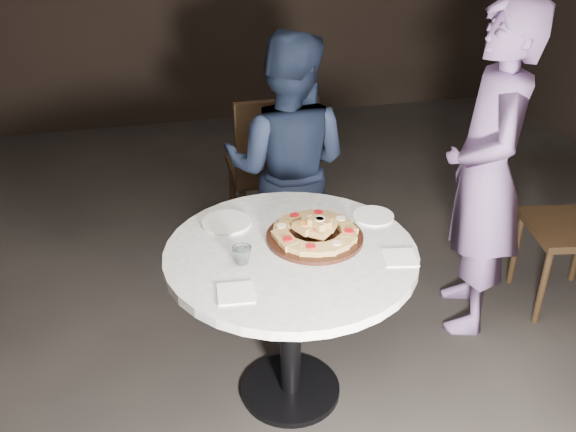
% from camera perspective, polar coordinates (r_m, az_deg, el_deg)
% --- Properties ---
extents(floor, '(7.00, 7.00, 0.00)m').
position_cam_1_polar(floor, '(3.17, 1.55, -13.69)').
color(floor, black).
rests_on(floor, ground).
extents(table, '(1.23, 1.23, 0.77)m').
position_cam_1_polar(table, '(2.67, 0.25, -5.64)').
color(table, black).
rests_on(table, ground).
extents(serving_board, '(0.47, 0.47, 0.02)m').
position_cam_1_polar(serving_board, '(2.66, 2.38, -1.89)').
color(serving_board, black).
rests_on(serving_board, table).
extents(focaccia_pile, '(0.36, 0.36, 0.10)m').
position_cam_1_polar(focaccia_pile, '(2.64, 2.48, -1.24)').
color(focaccia_pile, '#A77C40').
rests_on(focaccia_pile, serving_board).
extents(plate_left, '(0.25, 0.25, 0.01)m').
position_cam_1_polar(plate_left, '(2.78, -5.50, -0.58)').
color(plate_left, white).
rests_on(plate_left, table).
extents(plate_right, '(0.20, 0.20, 0.01)m').
position_cam_1_polar(plate_right, '(2.85, 7.58, -0.00)').
color(plate_right, white).
rests_on(plate_right, table).
extents(water_glass, '(0.10, 0.10, 0.07)m').
position_cam_1_polar(water_glass, '(2.50, -4.10, -3.48)').
color(water_glass, silver).
rests_on(water_glass, table).
extents(napkin_near, '(0.14, 0.14, 0.01)m').
position_cam_1_polar(napkin_near, '(2.35, -4.68, -6.85)').
color(napkin_near, white).
rests_on(napkin_near, table).
extents(napkin_far, '(0.15, 0.15, 0.01)m').
position_cam_1_polar(napkin_far, '(2.58, 9.91, -3.67)').
color(napkin_far, white).
rests_on(napkin_far, table).
extents(chair_far, '(0.47, 0.50, 1.01)m').
position_cam_1_polar(chair_far, '(3.79, -1.40, 4.74)').
color(chair_far, black).
rests_on(chair_far, ground).
extents(diner_navy, '(0.87, 0.79, 1.45)m').
position_cam_1_polar(diner_navy, '(3.40, -0.07, 4.32)').
color(diner_navy, black).
rests_on(diner_navy, ground).
extents(diner_teal, '(0.57, 0.70, 1.66)m').
position_cam_1_polar(diner_teal, '(3.21, 17.16, 3.52)').
color(diner_teal, slate).
rests_on(diner_teal, ground).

